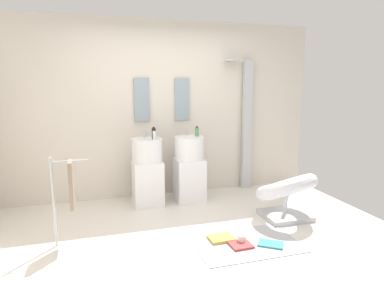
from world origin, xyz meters
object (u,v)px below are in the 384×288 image
Objects in this scene: magazine_red at (241,245)px; soap_bottle_black at (154,133)px; pedestal_sink_left at (148,171)px; magazine_teal at (271,244)px; pedestal_sink_right at (189,168)px; shower_column at (246,122)px; magazine_ochre at (221,238)px; lounge_chair at (286,191)px; coffee_mug at (242,239)px; soap_bottle_green at (197,132)px; soap_bottle_clear at (154,135)px; towel_rack at (69,187)px.

soap_bottle_black is (-0.62, 1.50, 1.00)m from magazine_red.
pedestal_sink_left reaches higher than magazine_teal.
magazine_red is at bearing -65.50° from pedestal_sink_left.
pedestal_sink_right is 1.63m from magazine_red.
magazine_teal is at bearing -107.66° from shower_column.
pedestal_sink_left is at bearing 111.44° from magazine_ochre.
magazine_ochre is at bearing -69.63° from soap_bottle_black.
pedestal_sink_right is 1.02× the size of lounge_chair.
coffee_mug is at bearing -148.94° from lounge_chair.
lounge_chair is 1.48m from soap_bottle_green.
soap_bottle_green is (-0.30, 1.63, 0.99)m from magazine_teal.
pedestal_sink_left reaches higher than magazine_ochre.
magazine_red is 1.55× the size of soap_bottle_green.
soap_bottle_green is (-0.93, -0.32, -0.07)m from shower_column.
soap_bottle_clear is at bearing -94.57° from soap_bottle_black.
soap_bottle_green is at bearing 86.89° from magazine_red.
shower_column is 1.63m from soap_bottle_clear.
pedestal_sink_left is at bearing 45.18° from towel_rack.
soap_bottle_clear is at bearing -163.87° from shower_column.
pedestal_sink_right is 4.02× the size of magazine_teal.
magazine_ochre is at bearing 143.24° from coffee_mug.
soap_bottle_clear is (-1.57, -0.45, -0.08)m from shower_column.
shower_column is 23.17× the size of coffee_mug.
lounge_chair is 6.22× the size of soap_bottle_black.
pedestal_sink_left is at bearing 180.00° from pedestal_sink_right.
soap_bottle_black reaches higher than magazine_ochre.
pedestal_sink_left is 0.61m from pedestal_sink_right.
lounge_chair reaches higher than magazine_ochre.
pedestal_sink_left is at bearing 124.40° from soap_bottle_clear.
towel_rack is 1.89m from coffee_mug.
soap_bottle_clear is at bearing -167.14° from pedestal_sink_right.
coffee_mug is at bearing -16.50° from towel_rack.
shower_column is 12.44× the size of soap_bottle_black.
lounge_chair is at bearing -30.13° from soap_bottle_clear.
soap_bottle_clear is at bearing -168.65° from soap_bottle_green.
pedestal_sink_right is 1.87m from towel_rack.
soap_bottle_black is (0.09, -0.06, 0.54)m from pedestal_sink_left.
pedestal_sink_right is 1.74m from magazine_teal.
pedestal_sink_right is at bearing -162.26° from shower_column.
lounge_chair is at bearing -32.05° from pedestal_sink_left.
magazine_red is 0.32m from magazine_teal.
magazine_teal is 2.03m from soap_bottle_clear.
magazine_red is at bearing -147.24° from lounge_chair.
pedestal_sink_left reaches higher than coffee_mug.
shower_column is at bearing 19.31° from soap_bottle_green.
magazine_teal is (1.02, -1.63, -0.46)m from pedestal_sink_left.
coffee_mug is at bearing -88.97° from soap_bottle_green.
towel_rack is at bearing -134.82° from pedestal_sink_left.
magazine_ochre is (1.55, -0.38, -0.60)m from towel_rack.
pedestal_sink_right is 11.77× the size of coffee_mug.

